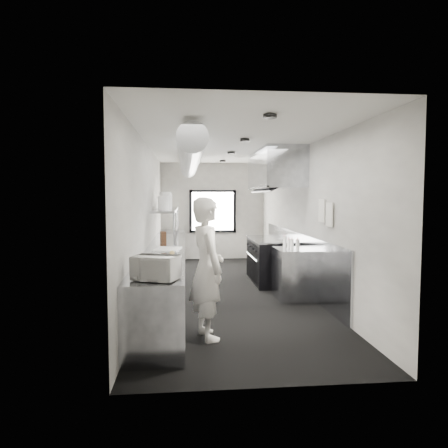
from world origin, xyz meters
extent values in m
cube|color=black|center=(0.00, 0.00, 0.00)|extent=(3.00, 8.00, 0.01)
cube|color=silver|center=(0.00, 0.00, 2.80)|extent=(3.00, 8.00, 0.01)
cube|color=silver|center=(0.00, 4.00, 1.40)|extent=(3.00, 0.02, 2.80)
cube|color=silver|center=(0.00, -4.00, 1.40)|extent=(3.00, 0.02, 2.80)
cube|color=silver|center=(-1.50, 0.00, 1.40)|extent=(0.02, 8.00, 2.80)
cube|color=silver|center=(1.50, 0.00, 1.40)|extent=(0.02, 8.00, 2.80)
cube|color=gray|center=(1.48, 0.30, 0.55)|extent=(0.03, 5.50, 1.10)
cylinder|color=#999DA2|center=(-0.70, 0.40, 2.55)|extent=(0.40, 6.40, 0.40)
cube|color=white|center=(0.00, 3.96, 1.40)|extent=(1.20, 0.03, 1.10)
cube|color=black|center=(0.00, 3.98, 1.98)|extent=(1.36, 0.03, 0.08)
cube|color=black|center=(0.00, 3.98, 0.82)|extent=(1.36, 0.03, 0.08)
cube|color=black|center=(-0.64, 3.98, 1.40)|extent=(0.08, 0.03, 1.25)
cube|color=black|center=(0.64, 3.98, 1.40)|extent=(0.08, 0.03, 1.25)
cube|color=gray|center=(1.10, 0.70, 2.40)|extent=(0.80, 2.20, 0.80)
cube|color=gray|center=(0.72, 0.70, 2.01)|extent=(0.05, 2.20, 0.05)
cube|color=black|center=(1.02, 0.70, 2.06)|extent=(0.50, 2.10, 0.28)
cube|color=gray|center=(-1.15, -0.50, 0.45)|extent=(0.70, 6.00, 0.90)
cube|color=gray|center=(-1.20, 1.00, 1.55)|extent=(0.45, 3.00, 0.04)
cylinder|color=gray|center=(-1.00, -0.40, 1.22)|extent=(0.04, 0.04, 0.66)
cylinder|color=gray|center=(-1.00, 1.00, 1.22)|extent=(0.04, 0.04, 0.66)
cylinder|color=gray|center=(-1.00, 2.40, 1.22)|extent=(0.04, 0.04, 0.66)
cube|color=black|center=(1.05, 0.70, 0.45)|extent=(0.85, 1.60, 0.90)
cube|color=gray|center=(1.05, 0.70, 0.92)|extent=(0.85, 1.60, 0.04)
cube|color=gray|center=(0.64, 0.70, 0.45)|extent=(0.03, 1.55, 0.80)
cylinder|color=gray|center=(0.61, 0.70, 0.55)|extent=(0.03, 1.30, 0.03)
cube|color=gray|center=(1.15, -0.70, 0.45)|extent=(0.65, 0.80, 0.90)
cube|color=gray|center=(-1.15, 3.20, 0.45)|extent=(0.70, 1.20, 0.90)
cube|color=white|center=(1.47, -1.20, 1.60)|extent=(0.02, 0.28, 0.38)
cube|color=white|center=(1.47, -1.55, 1.55)|extent=(0.02, 0.28, 0.38)
imported|color=silver|center=(-0.52, -2.56, 0.91)|extent=(0.61, 0.76, 1.83)
imported|color=white|center=(-1.13, -3.17, 1.04)|extent=(0.54, 0.48, 0.27)
cylinder|color=silver|center=(-1.28, -2.57, 0.95)|extent=(0.16, 0.16, 0.09)
cylinder|color=silver|center=(-1.29, -2.45, 0.95)|extent=(0.18, 0.18, 0.10)
cube|color=silver|center=(-1.04, -1.60, 0.91)|extent=(0.37, 0.46, 0.01)
cylinder|color=white|center=(-1.00, -1.42, 0.91)|extent=(0.20, 0.20, 0.01)
sphere|color=#D5B66F|center=(-1.00, -1.42, 0.95)|extent=(0.08, 0.08, 0.08)
cube|color=white|center=(-1.11, -0.58, 0.91)|extent=(0.52, 0.63, 0.02)
cube|color=brown|center=(-1.23, 0.29, 1.02)|extent=(0.14, 0.23, 0.24)
cylinder|color=white|center=(-1.21, 0.26, 1.71)|extent=(0.30, 0.30, 0.27)
cylinder|color=white|center=(-1.19, 0.78, 1.72)|extent=(0.32, 0.32, 0.31)
cylinder|color=white|center=(-1.23, 1.19, 1.75)|extent=(0.29, 0.29, 0.36)
cylinder|color=white|center=(-1.22, 1.72, 1.74)|extent=(0.25, 0.25, 0.33)
cylinder|color=white|center=(1.14, -0.95, 1.00)|extent=(0.08, 0.08, 0.20)
cylinder|color=white|center=(1.07, -0.82, 0.99)|extent=(0.08, 0.08, 0.19)
cylinder|color=white|center=(1.11, -0.67, 0.98)|extent=(0.07, 0.07, 0.16)
cylinder|color=white|center=(1.08, -0.56, 0.98)|extent=(0.07, 0.07, 0.16)
cylinder|color=white|center=(1.06, -0.35, 1.00)|extent=(0.07, 0.07, 0.19)
camera|label=1|loc=(-0.79, -7.67, 1.84)|focal=32.15mm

